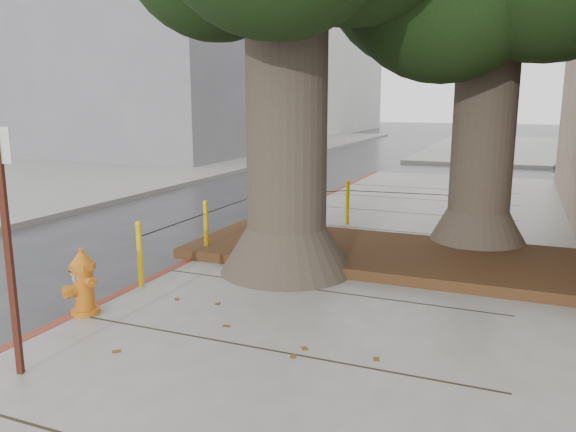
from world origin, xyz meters
name	(u,v)px	position (x,y,z in m)	size (l,w,h in m)	color
ground	(218,353)	(0.00, 0.00, 0.00)	(140.00, 140.00, 0.00)	#28282B
sidewalk_opposite	(17,175)	(-14.00, 10.00, 0.07)	(14.00, 60.00, 0.15)	slate
curb_red	(186,266)	(-2.00, 2.50, 0.07)	(0.14, 26.00, 0.16)	maroon
planter_bed	(381,254)	(0.90, 3.90, 0.23)	(6.40, 2.60, 0.16)	black
building_far_grey	(173,40)	(-15.00, 22.00, 6.00)	(12.00, 16.00, 12.00)	slate
building_far_white	(296,49)	(-17.00, 45.00, 7.50)	(12.00, 18.00, 15.00)	silver
bollard_ring	(293,215)	(-0.87, 4.38, 0.66)	(3.79, 5.39, 0.95)	gold
fire_hydrant	(83,282)	(-1.90, 0.08, 0.55)	(0.46, 0.46, 0.83)	orange
signpost	(7,239)	(-1.38, -1.38, 1.48)	(0.22, 0.10, 2.35)	#471911
car_dark	(199,146)	(-11.78, 19.05, 0.53)	(1.48, 3.65, 1.06)	black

